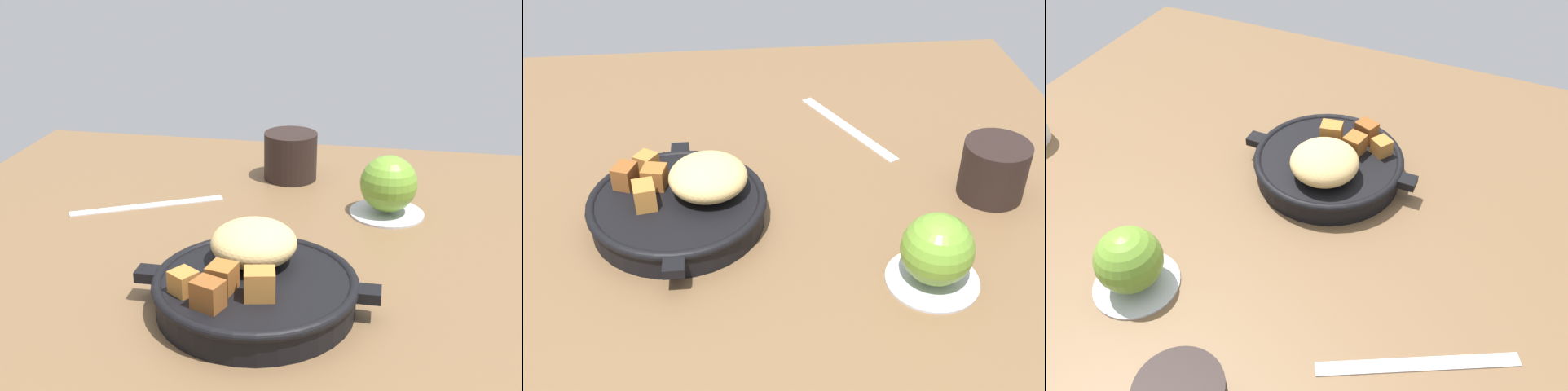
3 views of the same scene
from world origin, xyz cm
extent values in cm
cube|color=brown|center=(0.00, 0.00, -1.20)|extent=(109.65, 99.26, 2.40)
cylinder|color=black|center=(-2.47, -9.75, 1.76)|extent=(21.27, 21.27, 3.53)
torus|color=black|center=(-2.47, -9.75, 3.25)|extent=(22.04, 22.04, 1.20)
cube|color=black|center=(9.38, -9.75, 3.00)|extent=(2.64, 2.40, 1.20)
cube|color=black|center=(-14.31, -9.75, 3.00)|extent=(2.64, 2.40, 1.20)
ellipsoid|color=tan|center=(-3.40, -5.80, 5.87)|extent=(9.56, 9.63, 4.68)
cube|color=brown|center=(-5.92, -16.11, 4.99)|extent=(3.58, 3.26, 2.92)
cube|color=#A86B2D|center=(-1.34, -13.41, 5.08)|extent=(3.53, 3.06, 3.10)
cube|color=#A86B2D|center=(-9.12, -13.75, 4.72)|extent=(3.38, 3.36, 2.39)
cube|color=#935623|center=(-5.41, -12.47, 4.92)|extent=(3.19, 3.29, 2.79)
cylinder|color=#B7BABF|center=(11.06, 18.70, 0.30)|extent=(10.52, 10.52, 0.60)
sphere|color=olive|center=(11.06, 18.70, 4.61)|extent=(8.02, 8.02, 8.02)
cube|color=silver|center=(-23.32, 15.16, 0.18)|extent=(20.48, 11.62, 0.36)
camera|label=1|loc=(9.56, -71.50, 38.36)|focal=46.60mm
camera|label=2|loc=(63.83, -3.07, 51.29)|focal=45.77mm
camera|label=3|loc=(-24.72, 47.46, 53.09)|focal=37.17mm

